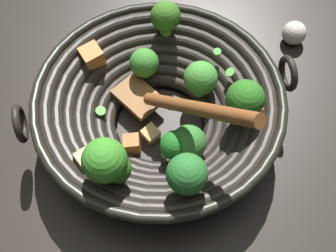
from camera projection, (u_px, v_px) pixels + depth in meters
name	position (u px, v px, depth m)	size (l,w,h in m)	color
ground_plane	(160.00, 128.00, 0.67)	(4.00, 4.00, 0.00)	#28231E
wok	(161.00, 108.00, 0.62)	(0.36, 0.36, 0.22)	black
garlic_bulb	(294.00, 33.00, 0.74)	(0.04, 0.04, 0.04)	silver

